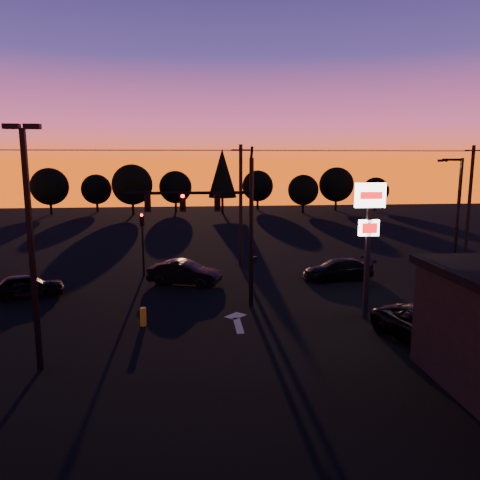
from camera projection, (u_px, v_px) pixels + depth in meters
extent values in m
plane|color=black|center=(230.00, 333.00, 21.55)|extent=(120.00, 120.00, 0.00)
cube|color=beige|center=(238.00, 325.00, 22.58)|extent=(0.35, 2.20, 0.01)
cube|color=beige|center=(236.00, 316.00, 23.95)|extent=(1.20, 1.20, 0.01)
cylinder|color=black|center=(251.00, 234.00, 24.94)|extent=(0.24, 0.24, 8.00)
cylinder|color=black|center=(252.00, 154.00, 24.23)|extent=(0.14, 0.52, 0.76)
cylinder|color=black|center=(189.00, 193.00, 24.23)|extent=(6.50, 0.16, 0.16)
cube|color=black|center=(217.00, 202.00, 24.47)|extent=(0.32, 0.22, 0.95)
sphere|color=black|center=(217.00, 196.00, 24.28)|extent=(0.18, 0.18, 0.18)
sphere|color=black|center=(217.00, 202.00, 24.33)|extent=(0.18, 0.18, 0.18)
sphere|color=black|center=(218.00, 207.00, 24.38)|extent=(0.18, 0.18, 0.18)
cube|color=black|center=(183.00, 203.00, 24.28)|extent=(0.32, 0.22, 0.95)
sphere|color=#FF0705|center=(183.00, 196.00, 24.09)|extent=(0.18, 0.18, 0.18)
sphere|color=black|center=(183.00, 202.00, 24.15)|extent=(0.18, 0.18, 0.18)
sphere|color=black|center=(183.00, 208.00, 24.20)|extent=(0.18, 0.18, 0.18)
cube|color=black|center=(148.00, 203.00, 24.10)|extent=(0.32, 0.22, 0.95)
sphere|color=black|center=(147.00, 196.00, 23.91)|extent=(0.18, 0.18, 0.18)
sphere|color=black|center=(147.00, 202.00, 23.96)|extent=(0.18, 0.18, 0.18)
sphere|color=black|center=(148.00, 208.00, 24.01)|extent=(0.18, 0.18, 0.18)
cube|color=black|center=(254.00, 259.00, 25.20)|extent=(0.22, 0.18, 0.28)
cylinder|color=black|center=(143.00, 250.00, 31.99)|extent=(0.14, 0.14, 3.60)
cube|color=black|center=(142.00, 220.00, 31.64)|extent=(0.30, 0.20, 0.90)
sphere|color=#FF0705|center=(142.00, 215.00, 31.47)|extent=(0.18, 0.18, 0.18)
sphere|color=black|center=(142.00, 219.00, 31.51)|extent=(0.18, 0.18, 0.18)
sphere|color=black|center=(142.00, 223.00, 31.56)|extent=(0.18, 0.18, 0.18)
cube|color=black|center=(32.00, 254.00, 17.07)|extent=(0.18, 0.18, 9.00)
cube|color=black|center=(11.00, 126.00, 16.26)|extent=(0.55, 0.30, 0.18)
cube|color=black|center=(32.00, 126.00, 16.33)|extent=(0.55, 0.30, 0.18)
cube|color=black|center=(367.00, 256.00, 23.19)|extent=(0.22, 0.22, 6.40)
cube|color=white|center=(370.00, 195.00, 22.68)|extent=(1.50, 0.25, 1.20)
cube|color=red|center=(371.00, 195.00, 22.55)|extent=(1.10, 0.02, 0.35)
cube|color=white|center=(369.00, 228.00, 22.96)|extent=(1.00, 0.22, 0.80)
cube|color=red|center=(370.00, 228.00, 22.83)|extent=(0.75, 0.02, 0.50)
cylinder|color=black|center=(457.00, 226.00, 27.70)|extent=(0.20, 0.20, 8.00)
cylinder|color=black|center=(452.00, 160.00, 26.98)|extent=(1.20, 0.14, 0.14)
cube|color=black|center=(443.00, 161.00, 26.92)|extent=(0.50, 0.22, 0.14)
plane|color=#FFB759|center=(442.00, 162.00, 26.94)|extent=(0.35, 0.35, 0.00)
cylinder|color=black|center=(241.00, 206.00, 34.71)|extent=(0.26, 0.26, 9.00)
cube|color=black|center=(241.00, 150.00, 34.01)|extent=(1.40, 0.10, 0.10)
cylinder|color=black|center=(469.00, 204.00, 36.56)|extent=(0.26, 0.26, 9.00)
cube|color=black|center=(474.00, 150.00, 35.87)|extent=(1.40, 0.10, 0.10)
cylinder|color=black|center=(113.00, 150.00, 32.50)|extent=(18.00, 0.02, 0.02)
cylinder|color=black|center=(114.00, 150.00, 33.08)|extent=(18.00, 0.02, 0.02)
cylinder|color=black|center=(116.00, 151.00, 33.68)|extent=(18.00, 0.02, 0.02)
cylinder|color=black|center=(363.00, 151.00, 34.36)|extent=(18.00, 0.02, 0.02)
cylinder|color=black|center=(360.00, 150.00, 34.94)|extent=(18.00, 0.02, 0.02)
cylinder|color=black|center=(357.00, 151.00, 35.54)|extent=(18.00, 0.02, 0.02)
cube|color=black|center=(459.00, 323.00, 18.82)|extent=(2.20, 0.05, 1.60)
cylinder|color=gold|center=(143.00, 317.00, 22.48)|extent=(0.30, 0.30, 0.89)
cylinder|color=black|center=(51.00, 209.00, 68.14)|extent=(0.36, 0.36, 1.62)
sphere|color=black|center=(50.00, 187.00, 67.59)|extent=(5.36, 5.36, 5.36)
cylinder|color=black|center=(97.00, 207.00, 71.72)|extent=(0.36, 0.36, 1.38)
sphere|color=black|center=(96.00, 189.00, 71.25)|extent=(4.54, 4.54, 4.54)
cylinder|color=black|center=(133.00, 209.00, 67.41)|extent=(0.36, 0.36, 1.75)
sphere|color=black|center=(132.00, 185.00, 66.81)|extent=(5.77, 5.78, 5.78)
cylinder|color=black|center=(176.00, 207.00, 71.97)|extent=(0.36, 0.36, 1.50)
sphere|color=black|center=(175.00, 187.00, 71.46)|extent=(4.95, 4.95, 4.95)
cylinder|color=black|center=(222.00, 205.00, 69.68)|extent=(0.36, 0.36, 2.38)
cone|color=black|center=(222.00, 173.00, 68.87)|extent=(4.18, 4.18, 7.12)
cylinder|color=black|center=(258.00, 205.00, 75.27)|extent=(0.36, 0.36, 1.50)
sphere|color=black|center=(258.00, 186.00, 74.76)|extent=(4.95, 4.95, 4.95)
cylinder|color=black|center=(303.00, 208.00, 70.02)|extent=(0.36, 0.36, 1.38)
sphere|color=black|center=(303.00, 190.00, 69.55)|extent=(4.54, 4.54, 4.54)
cylinder|color=black|center=(336.00, 205.00, 73.56)|extent=(0.36, 0.36, 1.62)
sphere|color=black|center=(336.00, 185.00, 73.00)|extent=(5.36, 5.36, 5.36)
cylinder|color=black|center=(375.00, 207.00, 73.23)|extent=(0.36, 0.36, 1.25)
sphere|color=black|center=(376.00, 191.00, 72.80)|extent=(4.12, 4.12, 4.12)
imported|color=black|center=(27.00, 286.00, 27.07)|extent=(4.34, 2.71, 1.38)
imported|color=black|center=(184.00, 273.00, 29.90)|extent=(4.90, 3.07, 1.52)
imported|color=black|center=(338.00, 269.00, 31.14)|extent=(4.94, 2.52, 1.37)
imported|color=black|center=(430.00, 328.00, 20.10)|extent=(3.95, 5.92, 1.51)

